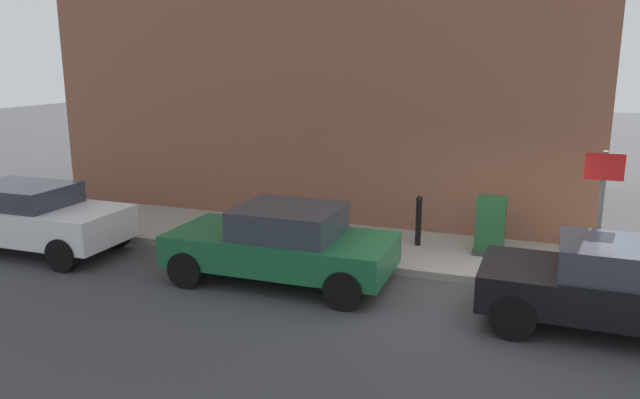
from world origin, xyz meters
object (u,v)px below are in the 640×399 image
object	(u,v)px
car_green	(283,243)
bollard_near_cabinet	(419,219)
utility_cabinet	(490,228)
street_sign	(601,199)
car_black	(626,287)
car_white	(23,216)

from	to	relation	value
car_green	bollard_near_cabinet	distance (m)	3.17
utility_cabinet	street_sign	xyz separation A→B (m)	(-1.18, -1.80, 0.98)
car_green	street_sign	xyz separation A→B (m)	(1.23, -5.16, 0.95)
car_black	bollard_near_cabinet	distance (m)	4.49
car_black	car_green	distance (m)	5.48
utility_cabinet	car_black	bearing A→B (deg)	-141.37
bollard_near_cabinet	street_sign	bearing A→B (deg)	-111.67
car_white	bollard_near_cabinet	distance (m)	8.14
bollard_near_cabinet	street_sign	world-z (taller)	street_sign
car_black	street_sign	size ratio (longest dim) A/B	1.78
car_green	bollard_near_cabinet	bearing A→B (deg)	-127.93
car_white	utility_cabinet	world-z (taller)	car_white
car_green	bollard_near_cabinet	xyz separation A→B (m)	(2.51, -1.93, -0.01)
car_green	street_sign	world-z (taller)	street_sign
car_white	car_green	bearing A→B (deg)	-178.77
car_black	street_sign	bearing A→B (deg)	-76.85
utility_cabinet	street_sign	distance (m)	2.37
street_sign	car_green	bearing A→B (deg)	103.40
car_black	utility_cabinet	size ratio (longest dim) A/B	3.55
car_black	street_sign	world-z (taller)	street_sign
car_white	street_sign	world-z (taller)	street_sign
utility_cabinet	bollard_near_cabinet	bearing A→B (deg)	86.00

